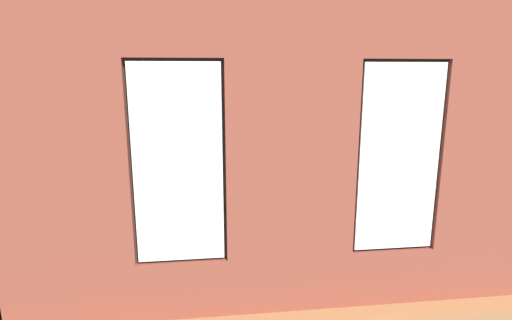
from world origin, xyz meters
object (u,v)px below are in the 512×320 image
object	(u,v)px
potted_plant_near_tv	(127,196)
papasan_chair	(255,170)
tv_flatscreen	(104,169)
coffee_table	(241,198)
couch_left	(400,208)
potted_plant_foreground_right	(137,168)
remote_gray	(264,191)
potted_plant_by_left_couch	(346,189)
cup_ceramic	(229,191)
potted_plant_mid_room_small	(278,193)
couch_by_window	(208,257)
candle_jar	(214,195)
media_console	(107,203)
potted_plant_between_couches	(323,221)
potted_plant_corner_far_left	(468,229)

from	to	relation	value
potted_plant_near_tv	papasan_chair	bearing A→B (deg)	-134.84
tv_flatscreen	papasan_chair	world-z (taller)	tv_flatscreen
potted_plant_near_tv	coffee_table	bearing A→B (deg)	-163.13
couch_left	potted_plant_foreground_right	xyz separation A→B (m)	(4.56, -2.50, 0.23)
remote_gray	potted_plant_by_left_couch	distance (m)	1.83
tv_flatscreen	potted_plant_near_tv	world-z (taller)	tv_flatscreen
cup_ceramic	potted_plant_mid_room_small	world-z (taller)	cup_ceramic
couch_left	coffee_table	world-z (taller)	couch_left
couch_left	remote_gray	size ratio (longest dim) A/B	11.64
potted_plant_near_tv	potted_plant_foreground_right	xyz separation A→B (m)	(0.25, -2.34, -0.10)
potted_plant_mid_room_small	potted_plant_foreground_right	bearing A→B (deg)	-23.24
papasan_chair	potted_plant_by_left_couch	bearing A→B (deg)	149.67
couch_by_window	remote_gray	distance (m)	2.43
potted_plant_near_tv	remote_gray	bearing A→B (deg)	-162.57
candle_jar	couch_left	bearing A→B (deg)	169.30
remote_gray	media_console	xyz separation A→B (m)	(2.74, -0.27, -0.21)
potted_plant_foreground_right	remote_gray	bearing A→B (deg)	145.93
couch_left	tv_flatscreen	xyz separation A→B (m)	(4.86, -1.12, 0.54)
couch_left	candle_jar	xyz separation A→B (m)	(2.99, -0.56, 0.17)
potted_plant_by_left_couch	potted_plant_between_couches	bearing A→B (deg)	64.94
couch_left	potted_plant_near_tv	bearing A→B (deg)	-93.41
tv_flatscreen	potted_plant_corner_far_left	xyz separation A→B (m)	(-5.01, 2.59, -0.30)
remote_gray	potted_plant_corner_far_left	world-z (taller)	potted_plant_corner_far_left
tv_flatscreen	potted_plant_foreground_right	size ratio (longest dim) A/B	1.42
couch_by_window	media_console	size ratio (longest dim) A/B	1.96
remote_gray	papasan_chair	bearing A→B (deg)	14.13
candle_jar	potted_plant_by_left_couch	xyz separation A→B (m)	(-2.59, -0.86, -0.25)
candle_jar	potted_plant_by_left_couch	bearing A→B (deg)	-161.56
candle_jar	remote_gray	world-z (taller)	candle_jar
papasan_chair	potted_plant_between_couches	distance (m)	3.75
remote_gray	potted_plant_near_tv	bearing A→B (deg)	123.14
cup_ceramic	potted_plant_foreground_right	bearing A→B (deg)	-42.71
couch_left	remote_gray	bearing A→B (deg)	-113.09
potted_plant_near_tv	potted_plant_between_couches	bearing A→B (deg)	150.94
candle_jar	papasan_chair	world-z (taller)	papasan_chair
remote_gray	potted_plant_between_couches	bearing A→B (deg)	-152.81
couch_by_window	remote_gray	bearing A→B (deg)	-114.12
remote_gray	media_console	distance (m)	2.76
couch_by_window	potted_plant_foreground_right	world-z (taller)	potted_plant_foreground_right
couch_by_window	coffee_table	world-z (taller)	couch_by_window
potted_plant_mid_room_small	potted_plant_between_couches	distance (m)	2.65
coffee_table	candle_jar	bearing A→B (deg)	15.78
remote_gray	couch_by_window	bearing A→B (deg)	171.60
media_console	potted_plant_mid_room_small	distance (m)	3.08
potted_plant_between_couches	tv_flatscreen	bearing A→B (deg)	-37.36
potted_plant_near_tv	potted_plant_foreground_right	bearing A→B (deg)	-84.01
potted_plant_mid_room_small	potted_plant_by_left_couch	world-z (taller)	potted_plant_mid_room_small
coffee_table	remote_gray	bearing A→B (deg)	-160.22
potted_plant_by_left_couch	potted_plant_near_tv	bearing A→B (deg)	18.03
remote_gray	potted_plant_foreground_right	distance (m)	2.95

